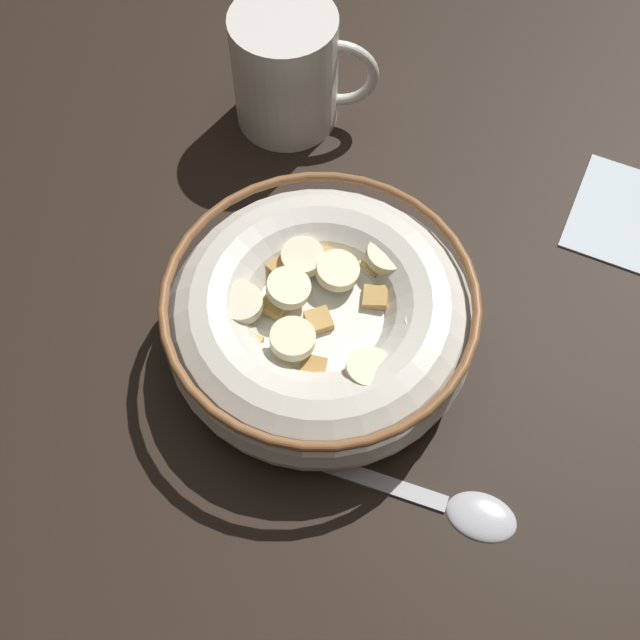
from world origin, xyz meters
The scene contains 4 objects.
ground_plane centered at (0.00, 0.00, -1.00)cm, with size 121.87×121.87×2.00cm, color black.
cereal_bowl centered at (0.01, 0.01, 3.11)cm, with size 19.00×19.00×6.10cm.
spoon centered at (8.29, -9.80, 0.34)cm, with size 15.13×5.40×0.80cm.
coffee_mug centered at (-4.34, 19.25, 4.51)cm, with size 10.49×7.56×9.03cm.
Camera 1 is at (2.67, -25.28, 47.76)cm, focal length 47.31 mm.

